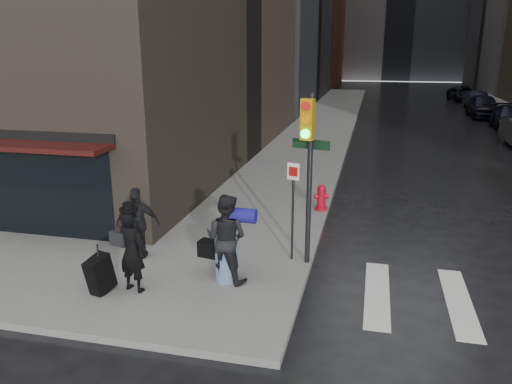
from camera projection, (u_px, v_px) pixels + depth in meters
ground at (202, 297)px, 10.23m from camera, size 140.00×140.00×0.00m
sidewalk_left at (328, 118)px, 35.44m from camera, size 4.00×50.00×0.15m
man_overcoat at (125, 254)px, 9.97m from camera, size 1.17×0.90×1.90m
man_jeans at (226, 238)px, 10.39m from camera, size 1.34×0.90×1.91m
man_greycoat at (138, 224)px, 11.56m from camera, size 1.07×0.69×1.70m
traffic_light at (307, 157)px, 10.79m from camera, size 0.94×0.55×3.85m
fire_hydrant at (321, 199)px, 15.13m from camera, size 0.47×0.35×0.80m
parked_car_3 at (512, 118)px, 30.64m from camera, size 2.34×5.22×1.49m
parked_car_4 at (483, 106)px, 36.34m from camera, size 2.02×4.86×1.65m
parked_car_5 at (476, 100)px, 41.85m from camera, size 1.74×4.28×1.38m
parked_car_6 at (464, 94)px, 47.47m from camera, size 2.71×5.16×1.38m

